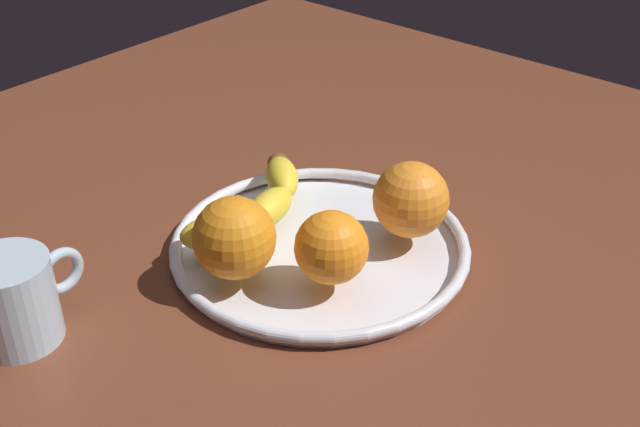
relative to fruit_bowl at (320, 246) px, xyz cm
name	(u,v)px	position (x,y,z in cm)	size (l,w,h in cm)	color
ground_plane	(320,269)	(0.00, 0.00, -2.92)	(124.21, 124.21, 4.00)	brown
fruit_bowl	(320,246)	(0.00, 0.00, 0.00)	(30.60, 30.60, 1.80)	silver
banana	(258,203)	(-1.10, 7.65, 2.63)	(20.00, 9.89, 3.50)	yellow
orange_back_right	(411,200)	(6.85, -6.16, 4.77)	(7.77, 7.77, 7.77)	orange
orange_center	(234,238)	(-9.59, 2.33, 4.84)	(7.92, 7.92, 7.92)	orange
orange_front_right	(331,248)	(-4.43, -5.15, 4.38)	(7.00, 7.00, 7.00)	orange
ambient_mug	(15,300)	(-27.04, 11.79, 3.20)	(11.15, 7.65, 8.19)	#ADC4D7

